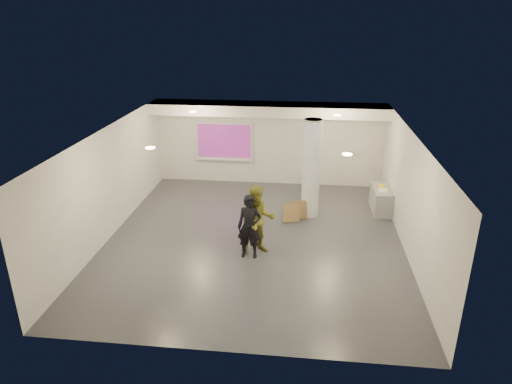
# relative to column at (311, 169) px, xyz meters

# --- Properties ---
(floor) EXTENTS (8.00, 9.00, 0.01)m
(floor) POSITION_rel_column_xyz_m (-1.50, -1.80, -1.50)
(floor) COLOR #35373C
(floor) RESTS_ON ground
(ceiling) EXTENTS (8.00, 9.00, 0.01)m
(ceiling) POSITION_rel_column_xyz_m (-1.50, -1.80, 1.50)
(ceiling) COLOR silver
(ceiling) RESTS_ON floor
(wall_back) EXTENTS (8.00, 0.01, 3.00)m
(wall_back) POSITION_rel_column_xyz_m (-1.50, 2.70, 0.00)
(wall_back) COLOR silver
(wall_back) RESTS_ON floor
(wall_front) EXTENTS (8.00, 0.01, 3.00)m
(wall_front) POSITION_rel_column_xyz_m (-1.50, -6.30, 0.00)
(wall_front) COLOR silver
(wall_front) RESTS_ON floor
(wall_left) EXTENTS (0.01, 9.00, 3.00)m
(wall_left) POSITION_rel_column_xyz_m (-5.50, -1.80, 0.00)
(wall_left) COLOR silver
(wall_left) RESTS_ON floor
(wall_right) EXTENTS (0.01, 9.00, 3.00)m
(wall_right) POSITION_rel_column_xyz_m (2.50, -1.80, 0.00)
(wall_right) COLOR silver
(wall_right) RESTS_ON floor
(soffit_band) EXTENTS (8.00, 1.10, 0.36)m
(soffit_band) POSITION_rel_column_xyz_m (-1.50, 2.15, 1.32)
(soffit_band) COLOR white
(soffit_band) RESTS_ON ceiling
(downlight_nw) EXTENTS (0.22, 0.22, 0.02)m
(downlight_nw) POSITION_rel_column_xyz_m (-3.70, 0.70, 1.48)
(downlight_nw) COLOR #E8B87B
(downlight_nw) RESTS_ON ceiling
(downlight_ne) EXTENTS (0.22, 0.22, 0.02)m
(downlight_ne) POSITION_rel_column_xyz_m (0.70, 0.70, 1.48)
(downlight_ne) COLOR #E8B87B
(downlight_ne) RESTS_ON ceiling
(downlight_sw) EXTENTS (0.22, 0.22, 0.02)m
(downlight_sw) POSITION_rel_column_xyz_m (-3.70, -3.30, 1.48)
(downlight_sw) COLOR #E8B87B
(downlight_sw) RESTS_ON ceiling
(downlight_se) EXTENTS (0.22, 0.22, 0.02)m
(downlight_se) POSITION_rel_column_xyz_m (0.70, -3.30, 1.48)
(downlight_se) COLOR #E8B87B
(downlight_se) RESTS_ON ceiling
(column) EXTENTS (0.52, 0.52, 3.00)m
(column) POSITION_rel_column_xyz_m (0.00, 0.00, 0.00)
(column) COLOR silver
(column) RESTS_ON floor
(projection_screen) EXTENTS (2.10, 0.13, 1.42)m
(projection_screen) POSITION_rel_column_xyz_m (-3.10, 2.65, 0.03)
(projection_screen) COLOR silver
(projection_screen) RESTS_ON wall_back
(credenza) EXTENTS (0.56, 1.31, 0.76)m
(credenza) POSITION_rel_column_xyz_m (2.22, 0.57, -1.12)
(credenza) COLOR gray
(credenza) RESTS_ON floor
(papers_stack) EXTENTS (0.34, 0.40, 0.02)m
(papers_stack) POSITION_rel_column_xyz_m (2.21, 0.39, -0.73)
(papers_stack) COLOR white
(papers_stack) RESTS_ON credenza
(postit_pad) EXTENTS (0.20, 0.27, 0.03)m
(postit_pad) POSITION_rel_column_xyz_m (2.21, 0.72, -0.73)
(postit_pad) COLOR yellow
(postit_pad) RESTS_ON credenza
(cardboard_back) EXTENTS (0.53, 0.23, 0.57)m
(cardboard_back) POSITION_rel_column_xyz_m (-0.34, -0.30, -1.21)
(cardboard_back) COLOR olive
(cardboard_back) RESTS_ON floor
(cardboard_front) EXTENTS (0.52, 0.22, 0.55)m
(cardboard_front) POSITION_rel_column_xyz_m (-0.54, -0.54, -1.22)
(cardboard_front) COLOR olive
(cardboard_front) RESTS_ON floor
(woman) EXTENTS (0.61, 0.41, 1.67)m
(woman) POSITION_rel_column_xyz_m (-1.52, -2.73, -0.67)
(woman) COLOR black
(woman) RESTS_ON floor
(man) EXTENTS (1.03, 0.88, 1.83)m
(man) POSITION_rel_column_xyz_m (-1.32, -2.47, -0.58)
(man) COLOR olive
(man) RESTS_ON floor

